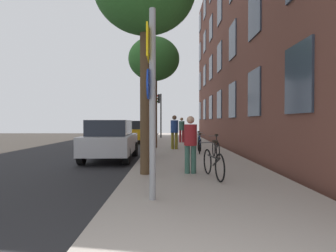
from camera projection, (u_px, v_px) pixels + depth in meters
ground_plane at (125, 148)px, 16.45m from camera, size 41.80×41.80×0.00m
road_asphalt at (90, 148)px, 16.45m from camera, size 7.00×38.00×0.01m
sidewalk at (184, 147)px, 16.46m from camera, size 4.20×38.00×0.12m
building_facade at (229, 35)px, 15.87m from camera, size 0.56×27.00×13.11m
sign_post at (151, 93)px, 5.12m from camera, size 0.16×0.60×3.54m
traffic_light at (159, 108)px, 24.96m from camera, size 0.43×0.24×3.97m
tree_far at (153, 60)px, 15.46m from camera, size 2.85×2.85×6.17m
bicycle_0 at (213, 163)px, 7.13m from camera, size 0.43×1.72×0.98m
bicycle_1 at (215, 149)px, 10.92m from camera, size 0.42×1.66×0.97m
bicycle_2 at (199, 145)px, 12.87m from camera, size 0.46×1.71×0.92m
bicycle_3 at (198, 142)px, 14.27m from camera, size 0.43×1.65×0.97m
bicycle_4 at (190, 140)px, 16.51m from camera, size 0.42×1.62×0.94m
pedestrian_0 at (190, 141)px, 7.74m from camera, size 0.51×0.51×1.61m
pedestrian_1 at (174, 130)px, 14.61m from camera, size 0.52×0.52×1.79m
pedestrian_2 at (181, 128)px, 19.40m from camera, size 0.55×0.55×1.74m
car_0 at (110, 140)px, 11.21m from camera, size 1.90×4.00×1.62m
car_1 at (131, 131)px, 20.60m from camera, size 1.92×4.35×1.62m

